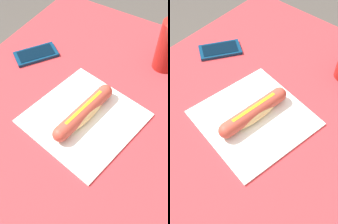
{
  "view_description": "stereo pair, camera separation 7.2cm",
  "coord_description": "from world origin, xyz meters",
  "views": [
    {
      "loc": [
        0.31,
        0.25,
        1.34
      ],
      "look_at": [
        -0.06,
        0.03,
        0.77
      ],
      "focal_mm": 43.57,
      "sensor_mm": 36.0,
      "label": 1
    },
    {
      "loc": [
        0.27,
        0.31,
        1.34
      ],
      "look_at": [
        -0.06,
        0.03,
        0.77
      ],
      "focal_mm": 43.57,
      "sensor_mm": 36.0,
      "label": 2
    }
  ],
  "objects": [
    {
      "name": "cell_phone",
      "position": [
        -0.2,
        -0.25,
        0.75
      ],
      "size": [
        0.15,
        0.14,
        0.01
      ],
      "color": "#0A2D4C",
      "rests_on": "dining_table"
    },
    {
      "name": "dining_table",
      "position": [
        0.0,
        0.0,
        0.6
      ],
      "size": [
        1.15,
        0.77,
        0.74
      ],
      "color": "brown",
      "rests_on": "ground"
    },
    {
      "name": "ground_plane",
      "position": [
        0.0,
        0.0,
        0.0
      ],
      "size": [
        6.0,
        6.0,
        0.0
      ],
      "primitive_type": "plane",
      "color": "#47423D",
      "rests_on": "ground"
    },
    {
      "name": "hot_dog",
      "position": [
        -0.06,
        0.03,
        0.77
      ],
      "size": [
        0.22,
        0.07,
        0.05
      ],
      "color": "#E5BC75",
      "rests_on": "paper_wrapper"
    },
    {
      "name": "paper_wrapper",
      "position": [
        -0.06,
        0.03,
        0.75
      ],
      "size": [
        0.32,
        0.32,
        0.01
      ],
      "primitive_type": "cube",
      "rotation": [
        0.0,
        0.0,
        -0.18
      ],
      "color": "white",
      "rests_on": "dining_table"
    }
  ]
}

